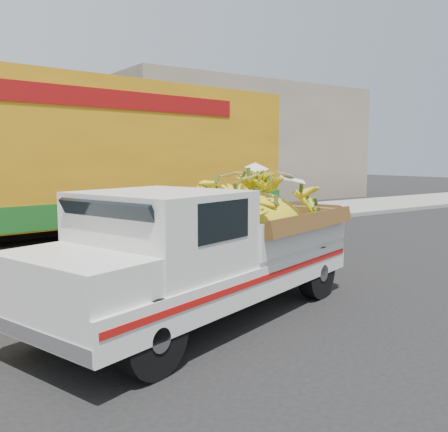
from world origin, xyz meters
TOP-DOWN VIEW (x-y plane):
  - ground at (0.00, 0.00)m, footprint 100.00×100.00m
  - building_right at (14.00, 16.40)m, footprint 14.00×6.00m
  - pickup_truck at (1.94, 0.68)m, footprint 5.58×3.40m
  - semi_trailer at (0.32, 4.96)m, footprint 12.04×3.77m

SIDE VIEW (x-z plane):
  - ground at x=0.00m, z-range 0.00..0.00m
  - pickup_truck at x=1.94m, z-range 0.07..1.91m
  - semi_trailer at x=0.32m, z-range 0.22..4.02m
  - building_right at x=14.00m, z-range 0.00..6.00m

